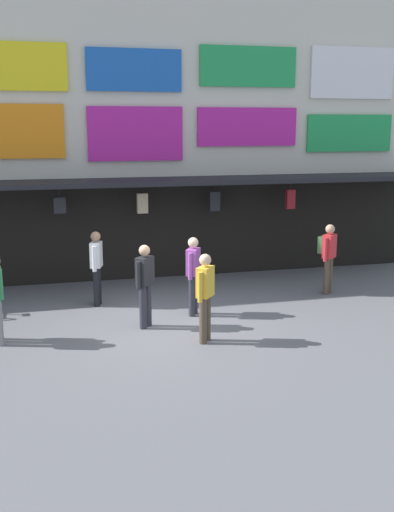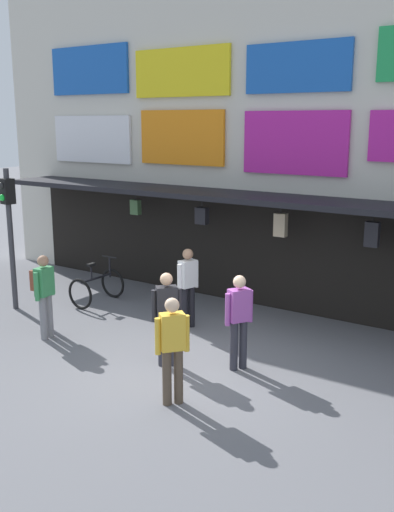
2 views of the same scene
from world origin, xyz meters
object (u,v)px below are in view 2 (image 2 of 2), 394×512
Objects in this scene: traffic_light_near at (9,216)px; pedestrian_in_purple at (167,314)px; bicycle_parked at (97,287)px; pedestrian_in_green at (44,290)px; pedestrian_in_black at (188,284)px; pedestrian_in_blue at (172,345)px; pedestrian_in_yellow at (239,317)px.

pedestrian_in_purple is at bearing -7.01° from traffic_light_near.
bicycle_parked is 0.69× the size of pedestrian_in_green.
pedestrian_in_blue is (1.73, -2.88, 0.00)m from pedestrian_in_black.
pedestrian_in_purple is 1.00× the size of pedestrian_in_black.
bicycle_parked is 0.69× the size of pedestrian_in_blue.
bicycle_parked is 5.44m from pedestrian_in_blue.
pedestrian_in_purple is 1.00× the size of pedestrian_in_yellow.
bicycle_parked is at bearing 46.74° from traffic_light_near.
pedestrian_in_green is (-3.74, 0.83, 0.04)m from pedestrian_in_blue.
traffic_light_near reaches higher than pedestrian_in_black.
traffic_light_near is 1.90× the size of pedestrian_in_green.
traffic_light_near is 1.90× the size of pedestrian_in_blue.
pedestrian_in_blue is at bearing -34.37° from bicycle_parked.
bicycle_parked is 4.07m from pedestrian_in_purple.
pedestrian_in_black is 1.00× the size of pedestrian_in_blue.
bicycle_parked is (1.28, 1.36, -1.75)m from traffic_light_near.
pedestrian_in_blue is 3.83m from pedestrian_in_green.
pedestrian_in_green is (2.01, -0.86, -1.16)m from traffic_light_near.
pedestrian_in_blue is (5.74, -1.69, -1.19)m from traffic_light_near.
pedestrian_in_green reaches higher than bicycle_parked.
pedestrian_in_black and pedestrian_in_yellow have the same top height.
bicycle_parked is 0.69× the size of pedestrian_in_purple.
traffic_light_near is 2.75× the size of bicycle_parked.
pedestrian_in_black is at bearing 120.97° from pedestrian_in_blue.
traffic_light_near is 1.90× the size of pedestrian_in_purple.
traffic_light_near reaches higher than pedestrian_in_yellow.
pedestrian_in_yellow and pedestrian_in_green have the same top height.
pedestrian_in_yellow is 1.00× the size of pedestrian_in_blue.
bicycle_parked is 0.69× the size of pedestrian_in_yellow.
pedestrian_in_black and pedestrian_in_green have the same top height.
pedestrian_in_black is at bearing -3.54° from bicycle_parked.
traffic_light_near is 4.99m from pedestrian_in_purple.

